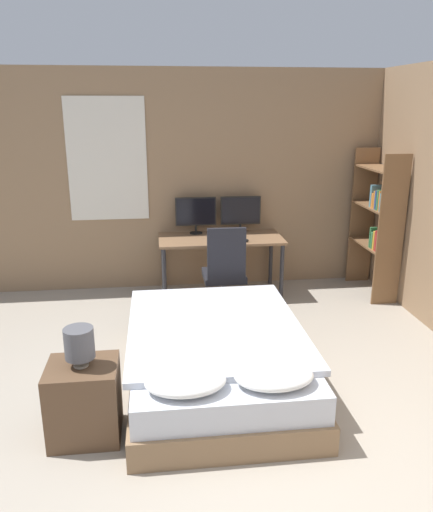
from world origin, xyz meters
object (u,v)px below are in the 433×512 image
object	(u,v)px
monitor_left	(196,213)
monitor_right	(241,212)
desk	(221,244)
bookshelf	(380,217)
office_chair	(225,281)
bed	(216,357)
nightstand	(84,401)
keyboard	(223,242)
bedside_lamp	(79,343)
computer_mouse	(246,240)

from	to	relation	value
monitor_left	monitor_right	size ratio (longest dim) A/B	1.00
desk	monitor_left	xyz separation A→B (m)	(-0.28, 0.24, 0.34)
monitor_right	bookshelf	bearing A→B (deg)	-16.76
office_chair	bed	bearing A→B (deg)	-100.62
nightstand	monitor_right	world-z (taller)	monitor_right
desk	bookshelf	world-z (taller)	bookshelf
keyboard	office_chair	distance (m)	0.57
nightstand	bedside_lamp	distance (m)	0.45
monitor_left	monitor_right	xyz separation A→B (m)	(0.56, 0.00, 0.00)
desk	monitor_right	world-z (taller)	monitor_right
desk	nightstand	bearing A→B (deg)	-116.34
nightstand	keyboard	distance (m)	2.79
keyboard	bookshelf	bearing A→B (deg)	-0.28
bedside_lamp	keyboard	xyz separation A→B (m)	(1.31, 2.42, 0.01)
nightstand	bedside_lamp	world-z (taller)	bedside_lamp
monitor_left	bookshelf	world-z (taller)	bookshelf
bedside_lamp	computer_mouse	bearing A→B (deg)	56.83
bedside_lamp	monitor_right	size ratio (longest dim) A/B	0.56
monitor_right	bedside_lamp	bearing A→B (deg)	-118.87
bedside_lamp	monitor_left	xyz separation A→B (m)	(1.03, 2.89, 0.26)
nightstand	computer_mouse	size ratio (longest dim) A/B	7.94
nightstand	desk	bearing A→B (deg)	63.66
office_chair	monitor_left	bearing A→B (deg)	103.68
monitor_right	office_chair	world-z (taller)	monitor_right
monitor_left	monitor_right	bearing A→B (deg)	0.00
bedside_lamp	monitor_right	world-z (taller)	monitor_right
nightstand	computer_mouse	world-z (taller)	computer_mouse
bed	computer_mouse	xyz separation A→B (m)	(0.57, 1.85, 0.50)
bed	computer_mouse	bearing A→B (deg)	72.75
nightstand	keyboard	size ratio (longest dim) A/B	1.57
keyboard	monitor_right	bearing A→B (deg)	59.37
bed	desk	xyz separation A→B (m)	(0.31, 2.08, 0.40)
monitor_right	bed	bearing A→B (deg)	-104.21
bed	monitor_right	bearing A→B (deg)	75.79
nightstand	keyboard	bearing A→B (deg)	61.48
bed	office_chair	world-z (taller)	office_chair
desk	monitor_right	size ratio (longest dim) A/B	2.97
nightstand	desk	world-z (taller)	desk
monitor_left	keyboard	distance (m)	0.61
desk	computer_mouse	bearing A→B (deg)	-41.46
bedside_lamp	bed	bearing A→B (deg)	29.56
desk	monitor_right	xyz separation A→B (m)	(0.28, 0.24, 0.34)
bookshelf	nightstand	bearing A→B (deg)	-143.05
computer_mouse	office_chair	distance (m)	0.66
nightstand	keyboard	world-z (taller)	keyboard
nightstand	computer_mouse	xyz separation A→B (m)	(1.58, 2.42, 0.47)
office_chair	monitor_right	bearing A→B (deg)	70.81
bed	office_chair	size ratio (longest dim) A/B	1.97
nightstand	bookshelf	bearing A→B (deg)	36.95
monitor_right	computer_mouse	world-z (taller)	monitor_right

